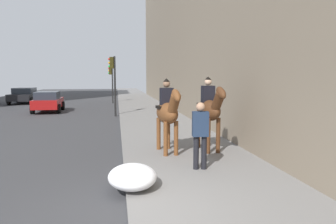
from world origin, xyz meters
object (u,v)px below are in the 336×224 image
Objects in this scene: mounted_horse_near at (168,112)px; traffic_light_far_curb at (111,78)px; traffic_light_near_curb at (113,76)px; car_far_lane at (24,95)px; mounted_horse_far at (209,109)px; pedestrian_greeting at (200,131)px; car_mid_lane at (48,101)px.

mounted_horse_near is 0.67× the size of traffic_light_far_curb.
mounted_horse_near is at bearing -170.64° from traffic_light_near_curb.
traffic_light_far_curb is (-1.18, -8.05, 1.55)m from car_far_lane.
traffic_light_far_curb reaches higher than mounted_horse_far.
pedestrian_greeting is 22.46m from traffic_light_far_curb.
mounted_horse_near is 1.35× the size of pedestrian_greeting.
mounted_horse_far is at bearing -170.74° from traffic_light_far_curb.
pedestrian_greeting is 25.73m from car_far_lane.
traffic_light_near_curb is at bearing -167.85° from mounted_horse_far.
traffic_light_far_curb is (22.28, 2.51, 1.21)m from pedestrian_greeting.
car_far_lane is 14.12m from traffic_light_near_curb.
traffic_light_near_curb is (12.18, 2.24, 1.40)m from pedestrian_greeting.
mounted_horse_near is 0.62× the size of traffic_light_near_curb.
mounted_horse_near reaches higher than pedestrian_greeting.
traffic_light_near_curb reaches higher than car_far_lane.
mounted_horse_near is at bearing -90.44° from mounted_horse_far.
traffic_light_near_curb is at bearing 18.03° from pedestrian_greeting.
car_mid_lane is at bearing 54.52° from traffic_light_near_curb.
traffic_light_far_curb reaches higher than car_far_lane.
car_mid_lane is 8.23m from traffic_light_far_curb.
pedestrian_greeting is at bearing 10.29° from mounted_horse_near.
car_mid_lane is (13.51, 7.61, -0.68)m from mounted_horse_far.
mounted_horse_near is 1.34m from mounted_horse_far.
mounted_horse_near reaches higher than car_far_lane.
car_mid_lane is at bearing 147.95° from traffic_light_far_curb.
traffic_light_near_curb is (10.35, 1.71, 1.10)m from mounted_horse_near.
mounted_horse_far is 15.52m from car_mid_lane.
traffic_light_far_curb is at bearing 1.56° from traffic_light_near_curb.
mounted_horse_far is at bearing 27.05° from car_far_lane.
car_mid_lane is at bearing -161.11° from mounted_horse_near.
pedestrian_greeting is (-1.93, 0.81, -0.34)m from mounted_horse_far.
car_mid_lane is at bearing -155.00° from mounted_horse_far.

